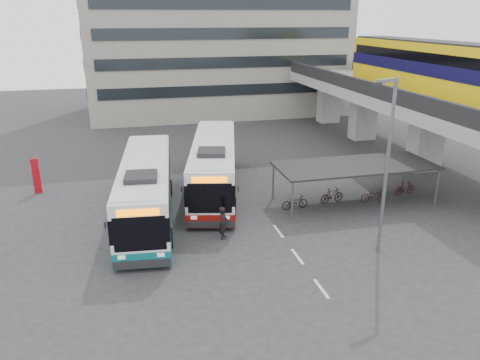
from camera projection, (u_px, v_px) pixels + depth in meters
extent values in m
plane|color=#28282B|center=(235.00, 236.00, 25.54)|extent=(120.00, 120.00, 0.00)
cube|color=gray|center=(426.00, 141.00, 35.96)|extent=(2.20, 1.60, 4.60)
cube|color=gray|center=(363.00, 115.00, 45.12)|extent=(2.20, 1.60, 4.60)
cube|color=gray|center=(329.00, 101.00, 52.44)|extent=(2.20, 1.60, 4.60)
cube|color=gray|center=(401.00, 97.00, 38.71)|extent=(8.00, 32.00, 0.90)
cube|color=black|center=(361.00, 86.00, 37.53)|extent=(0.35, 32.00, 1.10)
cube|color=black|center=(442.00, 83.00, 39.23)|extent=(0.35, 32.00, 1.10)
cube|color=yellow|center=(435.00, 70.00, 34.22)|extent=(2.90, 20.00, 3.90)
cube|color=#0C0934|center=(435.00, 68.00, 34.16)|extent=(2.98, 20.02, 0.90)
cube|color=black|center=(437.00, 56.00, 33.89)|extent=(2.96, 19.20, 0.70)
cube|color=black|center=(439.00, 43.00, 33.58)|extent=(2.70, 19.60, 0.25)
cylinder|color=#595B60|center=(273.00, 182.00, 30.38)|extent=(0.12, 0.12, 2.40)
cylinder|color=#595B60|center=(405.00, 170.00, 32.55)|extent=(0.12, 0.12, 2.40)
cylinder|color=#595B60|center=(292.00, 202.00, 27.08)|extent=(0.12, 0.12, 2.40)
cylinder|color=#595B60|center=(437.00, 188.00, 29.26)|extent=(0.12, 0.12, 2.40)
cube|color=black|center=(355.00, 166.00, 29.39)|extent=(10.00, 4.00, 0.12)
imported|color=black|center=(294.00, 201.00, 29.16)|extent=(1.71, 0.60, 0.90)
imported|color=black|center=(334.00, 197.00, 29.75)|extent=(1.66, 0.47, 1.00)
imported|color=black|center=(371.00, 194.00, 30.37)|extent=(1.71, 0.60, 0.90)
imported|color=black|center=(408.00, 190.00, 30.96)|extent=(1.66, 0.47, 1.00)
cube|color=gray|center=(214.00, 6.00, 55.73)|extent=(30.00, 15.00, 25.00)
cube|color=beige|center=(321.00, 289.00, 20.61)|extent=(0.15, 1.60, 0.01)
cube|color=beige|center=(297.00, 257.00, 23.36)|extent=(0.15, 1.60, 0.01)
cube|color=beige|center=(278.00, 231.00, 26.11)|extent=(0.15, 1.60, 0.01)
cube|color=white|center=(214.00, 164.00, 31.53)|extent=(5.54, 13.17, 2.95)
cube|color=maroon|center=(214.00, 183.00, 31.98)|extent=(5.59, 13.22, 0.81)
cube|color=black|center=(214.00, 162.00, 31.48)|extent=(5.60, 13.21, 1.23)
cube|color=#FF6C00|center=(209.00, 180.00, 25.09)|extent=(1.89, 0.51, 0.32)
cube|color=black|center=(212.00, 152.00, 27.92)|extent=(1.98, 2.04, 0.30)
cylinder|color=black|center=(191.00, 207.00, 28.09)|extent=(0.55, 1.12, 1.07)
cylinder|color=black|center=(233.00, 167.00, 35.42)|extent=(0.55, 1.12, 1.07)
cube|color=white|center=(146.00, 187.00, 27.29)|extent=(3.98, 12.96, 2.92)
cube|color=#0B5D66|center=(148.00, 208.00, 27.74)|extent=(4.02, 13.01, 0.80)
cube|color=black|center=(146.00, 185.00, 27.25)|extent=(4.04, 12.99, 1.22)
cube|color=#FF6C00|center=(138.00, 213.00, 20.97)|extent=(1.90, 0.27, 0.32)
cube|color=black|center=(141.00, 177.00, 23.75)|extent=(1.79, 1.86, 0.30)
cylinder|color=black|center=(119.00, 241.00, 23.78)|extent=(0.42, 1.09, 1.06)
cylinder|color=black|center=(169.00, 187.00, 31.26)|extent=(0.42, 1.09, 1.06)
imported|color=black|center=(223.00, 223.00, 25.02)|extent=(0.67, 0.78, 1.82)
cylinder|color=#595B60|center=(387.00, 170.00, 22.40)|extent=(0.18, 0.18, 8.77)
cube|color=#595B60|center=(387.00, 81.00, 20.63)|extent=(1.29, 0.60, 0.16)
cube|color=black|center=(377.00, 84.00, 20.35)|extent=(0.43, 0.32, 0.13)
cube|color=#A80A13|center=(36.00, 176.00, 31.40)|extent=(0.50, 0.22, 2.42)
cube|color=white|center=(35.00, 167.00, 31.19)|extent=(0.52, 0.13, 0.48)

